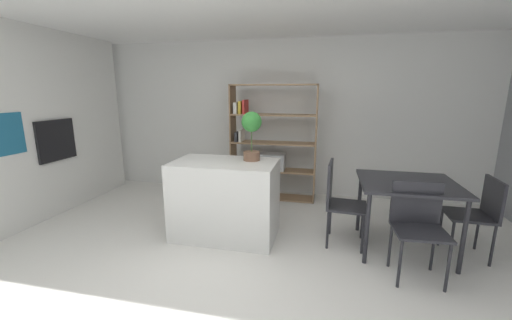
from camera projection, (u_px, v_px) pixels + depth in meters
ground_plane at (221, 277)px, 2.96m from camera, size 9.61×9.61×0.00m
back_partition at (272, 118)px, 5.29m from camera, size 6.98×0.06×2.58m
built_in_oven at (56, 140)px, 4.34m from camera, size 0.06×0.61×0.57m
kitchen_island at (225, 199)px, 3.74m from camera, size 1.22×0.73×0.93m
potted_plant_on_island at (252, 130)px, 3.63m from camera, size 0.24×0.24×0.58m
open_bookshelf at (270, 146)px, 5.02m from camera, size 1.38×0.34×1.85m
dining_table at (407, 189)px, 3.35m from camera, size 1.00×0.91×0.79m
dining_chair_near at (418, 220)px, 2.92m from camera, size 0.48×0.43×0.90m
dining_chair_island_side at (338, 196)px, 3.54m from camera, size 0.47×0.47×0.97m
dining_chair_window_side at (479, 210)px, 3.23m from camera, size 0.44×0.43×0.87m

